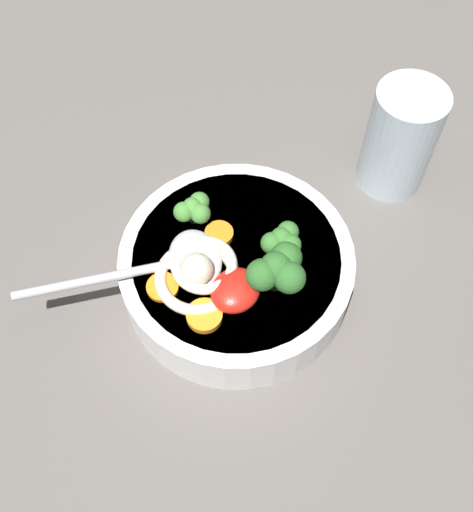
{
  "coord_description": "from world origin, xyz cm",
  "views": [
    {
      "loc": [
        -17.47,
        -18.32,
        52.45
      ],
      "look_at": [
        3.85,
        -1.03,
        7.44
      ],
      "focal_mm": 43.53,
      "sensor_mm": 36.0,
      "label": 1
    }
  ],
  "objects_px": {
    "soup_bowl": "(236,270)",
    "noodle_pile": "(202,270)",
    "soup_spoon": "(179,263)",
    "drinking_glass": "(400,139)"
  },
  "relations": [
    {
      "from": "soup_bowl",
      "to": "noodle_pile",
      "type": "distance_m",
      "value": 0.05
    },
    {
      "from": "soup_bowl",
      "to": "soup_spoon",
      "type": "height_order",
      "value": "soup_spoon"
    },
    {
      "from": "noodle_pile",
      "to": "drinking_glass",
      "type": "xyz_separation_m",
      "value": [
        0.23,
        -0.05,
        -0.0
      ]
    },
    {
      "from": "soup_bowl",
      "to": "noodle_pile",
      "type": "height_order",
      "value": "noodle_pile"
    },
    {
      "from": "soup_spoon",
      "to": "drinking_glass",
      "type": "distance_m",
      "value": 0.24
    },
    {
      "from": "soup_spoon",
      "to": "drinking_glass",
      "type": "relative_size",
      "value": 1.4
    },
    {
      "from": "noodle_pile",
      "to": "soup_spoon",
      "type": "bearing_deg",
      "value": 107.82
    },
    {
      "from": "soup_bowl",
      "to": "noodle_pile",
      "type": "bearing_deg",
      "value": 163.29
    },
    {
      "from": "noodle_pile",
      "to": "soup_spoon",
      "type": "distance_m",
      "value": 0.02
    },
    {
      "from": "soup_bowl",
      "to": "drinking_glass",
      "type": "height_order",
      "value": "drinking_glass"
    }
  ]
}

